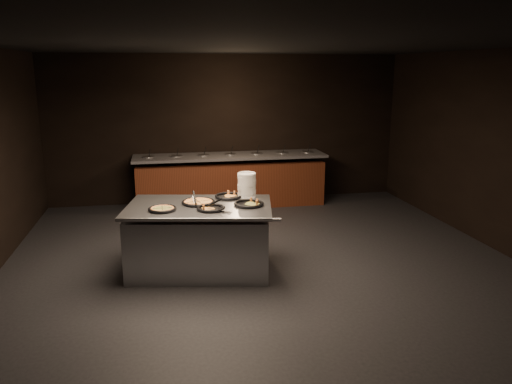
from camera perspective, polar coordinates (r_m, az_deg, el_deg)
The scene contains 11 objects.
room at distance 6.12m, azimuth 1.66°, elevation 2.99°, with size 7.02×8.02×2.92m.
salad_bar at distance 9.76m, azimuth -2.92°, elevation 1.01°, with size 3.70×0.83×1.18m.
serving_counter at distance 6.62m, azimuth -6.43°, elevation -5.42°, with size 2.04×1.52×0.89m.
plate_stack at distance 6.85m, azimuth -1.06°, elevation 0.80°, with size 0.25×0.25×0.33m, color white.
pan_veggie_whole at distance 6.32m, azimuth -10.66°, elevation -1.91°, with size 0.35×0.35×0.04m.
pan_cheese_whole at distance 6.58m, azimuth -6.61°, elevation -1.15°, with size 0.44×0.44×0.04m.
pan_cheese_slices_a at distance 6.85m, azimuth -3.17°, elevation -0.48°, with size 0.37×0.37×0.04m.
pan_cheese_slices_b at distance 6.27m, azimuth -5.16°, elevation -1.86°, with size 0.36×0.36×0.04m.
pan_veggie_slices at distance 6.45m, azimuth -0.82°, elevation -1.36°, with size 0.39×0.39×0.04m.
server_left at distance 6.51m, azimuth -7.10°, elevation -0.75°, with size 0.11×0.35×0.17m.
server_right at distance 6.19m, azimuth -4.36°, elevation -1.49°, with size 0.32×0.21×0.17m.
Camera 1 is at (-1.31, -5.87, 2.60)m, focal length 35.00 mm.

